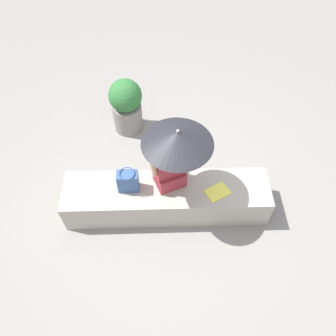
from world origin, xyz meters
name	(u,v)px	position (x,y,z in m)	size (l,w,h in m)	color
ground_plane	(167,208)	(0.00, 0.00, 0.00)	(14.00, 14.00, 0.00)	gray
stone_bench	(167,198)	(0.00, 0.00, 0.23)	(2.55, 0.58, 0.46)	#A8A093
person_seated	(170,163)	(-0.04, -0.09, 0.85)	(0.51, 0.38, 0.90)	#992D38
parasol	(178,138)	(-0.12, -0.02, 1.34)	(0.77, 0.77, 1.00)	#B7B7BC
handbag_black	(128,181)	(0.46, -0.02, 0.61)	(0.25, 0.19, 0.31)	#335184
magazine	(217,192)	(-0.61, 0.07, 0.46)	(0.28, 0.20, 0.01)	#EAE04C
planter_near	(126,105)	(0.56, -1.50, 0.46)	(0.49, 0.49, 0.89)	gray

